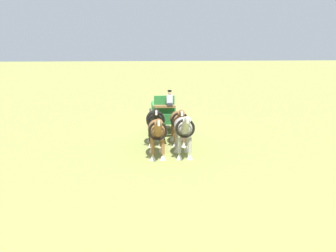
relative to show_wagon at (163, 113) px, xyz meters
The scene contains 7 objects.
ground_plane 1.24m from the show_wagon, behind, with size 220.00×220.00×0.00m, color olive.
show_wagon is the anchor object (origin of this frame).
draft_horse_rear_near 3.48m from the show_wagon, ahead, with size 3.21×1.00×2.20m.
draft_horse_rear_off 3.47m from the show_wagon, 12.71° to the right, with size 2.97×1.05×2.24m.
draft_horse_lead_near 6.05m from the show_wagon, ahead, with size 3.17×0.99×2.30m.
draft_horse_lead_off 6.06m from the show_wagon, ahead, with size 3.24×0.97×2.20m.
sponsor_banner 4.92m from the show_wagon, behind, with size 3.20×0.06×1.10m, color silver.
Camera 1 is at (26.94, -2.39, 5.56)m, focal length 46.30 mm.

